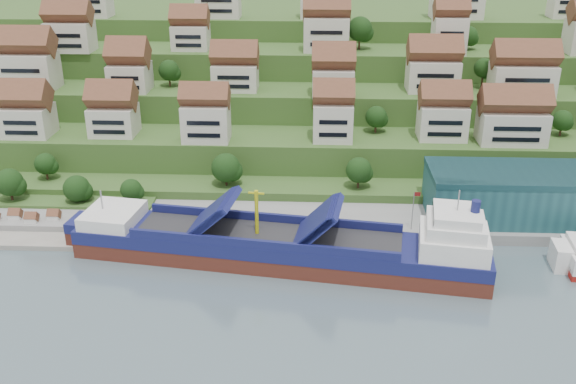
{
  "coord_description": "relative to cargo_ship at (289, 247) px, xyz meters",
  "views": [
    {
      "loc": [
        -1.2,
        -103.52,
        59.71
      ],
      "look_at": [
        -6.48,
        14.0,
        8.0
      ],
      "focal_mm": 40.0,
      "sensor_mm": 36.0,
      "label": 1
    }
  ],
  "objects": [
    {
      "name": "hillside",
      "position": [
        5.6,
        103.86,
        7.44
      ],
      "size": [
        260.0,
        128.0,
        31.0
      ],
      "color": "#2D4C1E",
      "rests_on": "ground"
    },
    {
      "name": "pebble_beach",
      "position": [
        -52.4,
        12.31,
        -2.71
      ],
      "size": [
        45.0,
        20.0,
        1.0
      ],
      "primitive_type": "cube",
      "color": "gray",
      "rests_on": "ground"
    },
    {
      "name": "quay",
      "position": [
        25.6,
        15.31,
        -2.11
      ],
      "size": [
        180.0,
        14.0,
        2.2
      ],
      "primitive_type": "cube",
      "color": "gray",
      "rests_on": "ground"
    },
    {
      "name": "beach_huts",
      "position": [
        -54.4,
        11.06,
        -1.11
      ],
      "size": [
        14.4,
        3.7,
        2.2
      ],
      "color": "white",
      "rests_on": "pebble_beach"
    },
    {
      "name": "hillside_trees",
      "position": [
        -4.11,
        44.79,
        13.35
      ],
      "size": [
        143.43,
        62.73,
        30.89
      ],
      "color": "#1B3E14",
      "rests_on": "ground"
    },
    {
      "name": "cargo_ship",
      "position": [
        0.0,
        0.0,
        0.0
      ],
      "size": [
        76.61,
        22.44,
        16.76
      ],
      "rotation": [
        0.0,
        0.0,
        -0.14
      ],
      "color": "#532319",
      "rests_on": "ground"
    },
    {
      "name": "flagpole",
      "position": [
        23.72,
        10.31,
        3.67
      ],
      "size": [
        1.28,
        0.16,
        8.0
      ],
      "color": "gray",
      "rests_on": "quay"
    },
    {
      "name": "hillside_village",
      "position": [
        4.51,
        62.12,
        21.6
      ],
      "size": [
        157.03,
        63.22,
        29.17
      ],
      "color": "beige",
      "rests_on": "ground"
    },
    {
      "name": "ground",
      "position": [
        5.6,
        0.31,
        -3.21
      ],
      "size": [
        300.0,
        300.0,
        0.0
      ],
      "primitive_type": "plane",
      "color": "slate",
      "rests_on": "ground"
    }
  ]
}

